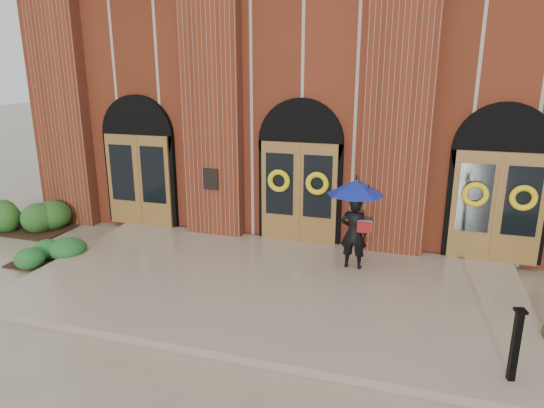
% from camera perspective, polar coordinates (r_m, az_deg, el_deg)
% --- Properties ---
extents(ground, '(90.00, 90.00, 0.00)m').
position_cam_1_polar(ground, '(10.01, -0.80, -10.25)').
color(ground, gray).
rests_on(ground, ground).
extents(landing, '(10.00, 5.30, 0.15)m').
position_cam_1_polar(landing, '(10.11, -0.54, -9.51)').
color(landing, gray).
rests_on(landing, ground).
extents(church_building, '(16.20, 12.53, 7.00)m').
position_cam_1_polar(church_building, '(17.58, 8.22, 12.78)').
color(church_building, maroon).
rests_on(church_building, ground).
extents(man_with_umbrella, '(1.28, 1.28, 1.97)m').
position_cam_1_polar(man_with_umbrella, '(10.45, 9.77, -0.35)').
color(man_with_umbrella, black).
rests_on(man_with_umbrella, landing).
extents(metal_post, '(0.18, 0.18, 1.10)m').
position_cam_1_polar(metal_post, '(7.73, 26.74, -14.45)').
color(metal_post, black).
rests_on(metal_post, landing).
extents(hedge_wall_left, '(2.95, 1.18, 0.76)m').
position_cam_1_polar(hedge_wall_left, '(15.41, -28.20, -1.21)').
color(hedge_wall_left, '#25521B').
rests_on(hedge_wall_left, ground).
extents(hedge_front_left, '(1.25, 1.07, 0.44)m').
position_cam_1_polar(hedge_front_left, '(12.56, -25.10, -5.18)').
color(hedge_front_left, '#1E5822').
rests_on(hedge_front_left, ground).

